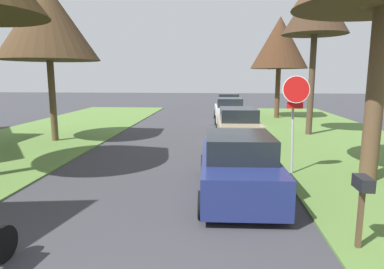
# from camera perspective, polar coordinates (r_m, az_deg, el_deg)

# --- Properties ---
(stop_sign_far) EXTENTS (0.81, 0.47, 2.96)m
(stop_sign_far) POSITION_cam_1_polar(r_m,az_deg,el_deg) (10.42, 17.11, 5.03)
(stop_sign_far) COLOR #9EA0A5
(stop_sign_far) RESTS_ON grass_verge_right
(street_tree_right_mid_b) EXTENTS (3.18, 3.18, 7.59)m
(street_tree_right_mid_b) POSITION_cam_1_polar(r_m,az_deg,el_deg) (18.32, 20.32, 19.55)
(street_tree_right_mid_b) COLOR #493728
(street_tree_right_mid_b) RESTS_ON grass_verge_right
(street_tree_right_far) EXTENTS (3.96, 3.96, 7.02)m
(street_tree_right_far) POSITION_cam_1_polar(r_m,az_deg,el_deg) (24.95, 14.66, 14.79)
(street_tree_right_far) COLOR #513623
(street_tree_right_far) RESTS_ON grass_verge_right
(street_tree_left_mid_b) EXTENTS (4.42, 4.42, 6.98)m
(street_tree_left_mid_b) POSITION_cam_1_polar(r_m,az_deg,el_deg) (16.75, -23.40, 17.18)
(street_tree_left_mid_b) COLOR brown
(street_tree_left_mid_b) RESTS_ON grass_verge_left
(parked_sedan_navy) EXTENTS (2.06, 4.46, 1.57)m
(parked_sedan_navy) POSITION_cam_1_polar(r_m,az_deg,el_deg) (8.66, 7.80, -5.32)
(parked_sedan_navy) COLOR navy
(parked_sedan_navy) RESTS_ON ground
(parked_sedan_tan) EXTENTS (2.06, 4.46, 1.57)m
(parked_sedan_tan) POSITION_cam_1_polar(r_m,az_deg,el_deg) (15.49, 7.80, 1.38)
(parked_sedan_tan) COLOR tan
(parked_sedan_tan) RESTS_ON ground
(parked_sedan_white) EXTENTS (2.06, 4.46, 1.57)m
(parked_sedan_white) POSITION_cam_1_polar(r_m,az_deg,el_deg) (22.53, 6.31, 4.04)
(parked_sedan_white) COLOR white
(parked_sedan_white) RESTS_ON ground
(parked_sedan_silver) EXTENTS (2.06, 4.46, 1.57)m
(parked_sedan_silver) POSITION_cam_1_polar(r_m,az_deg,el_deg) (28.32, 6.16, 5.21)
(parked_sedan_silver) COLOR #BCBCC1
(parked_sedan_silver) RESTS_ON ground
(curbside_mailbox) EXTENTS (0.22, 0.44, 1.27)m
(curbside_mailbox) POSITION_cam_1_polar(r_m,az_deg,el_deg) (6.41, 26.98, -8.66)
(curbside_mailbox) COLOR brown
(curbside_mailbox) RESTS_ON grass_verge_right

